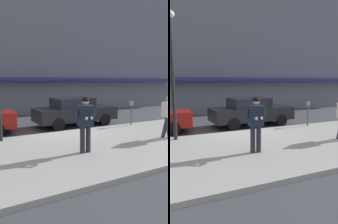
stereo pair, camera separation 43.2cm
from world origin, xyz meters
The scene contains 8 objects.
ground_plane centered at (0.00, 0.00, 0.00)m, with size 80.00×80.00×0.00m, color #3D3D42.
sidewalk centered at (1.00, -2.85, 0.07)m, with size 32.00×5.30×0.14m, color #99968E.
curb_paint_line centered at (1.00, 0.05, 0.00)m, with size 28.00×0.12×0.01m, color silver.
storefront_facade centered at (1.00, 8.49, 7.14)m, with size 28.00×4.70×14.30m.
parked_sedan_mid centered at (1.23, 1.35, 0.79)m, with size 4.55×2.02×1.54m.
man_texting_on_phone centered at (-0.73, -3.43, 1.25)m, with size 0.65×0.61×1.81m.
pedestrian_in_light_coat centered at (3.05, -3.39, 1.11)m, with size 0.38×0.59×1.70m.
parking_meter centered at (3.59, -0.60, 0.97)m, with size 0.12×0.18×1.27m.
Camera 1 is at (-4.02, -9.41, 2.40)m, focal length 35.00 mm.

